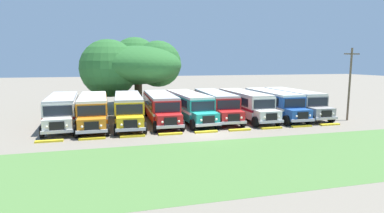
{
  "coord_description": "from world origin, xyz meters",
  "views": [
    {
      "loc": [
        -7.71,
        -24.52,
        5.98
      ],
      "look_at": [
        0.0,
        4.93,
        1.6
      ],
      "focal_mm": 28.82,
      "sensor_mm": 36.0,
      "label": 1
    }
  ],
  "objects_px": {
    "parked_bus_slot_4": "(189,105)",
    "parked_bus_slot_8": "(294,101)",
    "parked_bus_slot_7": "(273,102)",
    "broad_shade_tree": "(134,65)",
    "utility_pole": "(350,82)",
    "parked_bus_slot_1": "(93,109)",
    "parked_bus_slot_5": "(216,104)",
    "parked_bus_slot_2": "(128,108)",
    "parked_bus_slot_3": "(160,106)",
    "parked_bus_slot_0": "(63,109)",
    "parked_bus_slot_6": "(245,103)"
  },
  "relations": [
    {
      "from": "parked_bus_slot_1",
      "to": "parked_bus_slot_8",
      "type": "xyz_separation_m",
      "value": [
        21.81,
        0.22,
        0.0
      ]
    },
    {
      "from": "parked_bus_slot_6",
      "to": "parked_bus_slot_7",
      "type": "xyz_separation_m",
      "value": [
        3.27,
        -0.13,
        0.0
      ]
    },
    {
      "from": "parked_bus_slot_4",
      "to": "parked_bus_slot_8",
      "type": "bearing_deg",
      "value": 86.54
    },
    {
      "from": "parked_bus_slot_3",
      "to": "parked_bus_slot_6",
      "type": "xyz_separation_m",
      "value": [
        9.21,
        -0.21,
        0.0
      ]
    },
    {
      "from": "utility_pole",
      "to": "parked_bus_slot_1",
      "type": "bearing_deg",
      "value": 170.9
    },
    {
      "from": "parked_bus_slot_1",
      "to": "parked_bus_slot_6",
      "type": "bearing_deg",
      "value": 88.77
    },
    {
      "from": "parked_bus_slot_4",
      "to": "parked_bus_slot_0",
      "type": "bearing_deg",
      "value": -95.21
    },
    {
      "from": "parked_bus_slot_1",
      "to": "parked_bus_slot_2",
      "type": "relative_size",
      "value": 1.0
    },
    {
      "from": "parked_bus_slot_1",
      "to": "utility_pole",
      "type": "bearing_deg",
      "value": 79.51
    },
    {
      "from": "parked_bus_slot_0",
      "to": "parked_bus_slot_6",
      "type": "distance_m",
      "value": 18.54
    },
    {
      "from": "parked_bus_slot_6",
      "to": "utility_pole",
      "type": "relative_size",
      "value": 1.46
    },
    {
      "from": "parked_bus_slot_1",
      "to": "parked_bus_slot_8",
      "type": "height_order",
      "value": "same"
    },
    {
      "from": "parked_bus_slot_4",
      "to": "parked_bus_slot_8",
      "type": "distance_m",
      "value": 12.36
    },
    {
      "from": "parked_bus_slot_0",
      "to": "parked_bus_slot_8",
      "type": "height_order",
      "value": "same"
    },
    {
      "from": "parked_bus_slot_2",
      "to": "parked_bus_slot_4",
      "type": "height_order",
      "value": "same"
    },
    {
      "from": "parked_bus_slot_2",
      "to": "parked_bus_slot_7",
      "type": "bearing_deg",
      "value": 91.31
    },
    {
      "from": "parked_bus_slot_7",
      "to": "utility_pole",
      "type": "height_order",
      "value": "utility_pole"
    },
    {
      "from": "parked_bus_slot_0",
      "to": "parked_bus_slot_3",
      "type": "relative_size",
      "value": 1.01
    },
    {
      "from": "parked_bus_slot_4",
      "to": "broad_shade_tree",
      "type": "bearing_deg",
      "value": -160.24
    },
    {
      "from": "parked_bus_slot_1",
      "to": "parked_bus_slot_4",
      "type": "distance_m",
      "value": 9.45
    },
    {
      "from": "parked_bus_slot_5",
      "to": "broad_shade_tree",
      "type": "height_order",
      "value": "broad_shade_tree"
    },
    {
      "from": "parked_bus_slot_0",
      "to": "broad_shade_tree",
      "type": "relative_size",
      "value": 0.83
    },
    {
      "from": "parked_bus_slot_3",
      "to": "parked_bus_slot_7",
      "type": "bearing_deg",
      "value": 88.95
    },
    {
      "from": "parked_bus_slot_4",
      "to": "parked_bus_slot_5",
      "type": "xyz_separation_m",
      "value": [
        3.04,
        0.29,
        0.0
      ]
    },
    {
      "from": "parked_bus_slot_4",
      "to": "parked_bus_slot_7",
      "type": "distance_m",
      "value": 9.53
    },
    {
      "from": "parked_bus_slot_6",
      "to": "parked_bus_slot_8",
      "type": "height_order",
      "value": "same"
    },
    {
      "from": "parked_bus_slot_1",
      "to": "parked_bus_slot_3",
      "type": "relative_size",
      "value": 1.0
    },
    {
      "from": "parked_bus_slot_2",
      "to": "utility_pole",
      "type": "relative_size",
      "value": 1.47
    },
    {
      "from": "parked_bus_slot_8",
      "to": "parked_bus_slot_6",
      "type": "bearing_deg",
      "value": -87.06
    },
    {
      "from": "parked_bus_slot_6",
      "to": "parked_bus_slot_7",
      "type": "bearing_deg",
      "value": 87.59
    },
    {
      "from": "parked_bus_slot_3",
      "to": "parked_bus_slot_7",
      "type": "xyz_separation_m",
      "value": [
        12.49,
        -0.34,
        0.0
      ]
    },
    {
      "from": "parked_bus_slot_0",
      "to": "broad_shade_tree",
      "type": "bearing_deg",
      "value": 140.87
    },
    {
      "from": "parked_bus_slot_1",
      "to": "parked_bus_slot_2",
      "type": "bearing_deg",
      "value": 87.74
    },
    {
      "from": "parked_bus_slot_7",
      "to": "broad_shade_tree",
      "type": "bearing_deg",
      "value": -127.49
    },
    {
      "from": "parked_bus_slot_2",
      "to": "utility_pole",
      "type": "bearing_deg",
      "value": 81.15
    },
    {
      "from": "parked_bus_slot_7",
      "to": "parked_bus_slot_4",
      "type": "bearing_deg",
      "value": -91.0
    },
    {
      "from": "parked_bus_slot_6",
      "to": "parked_bus_slot_8",
      "type": "distance_m",
      "value": 6.11
    },
    {
      "from": "parked_bus_slot_5",
      "to": "parked_bus_slot_8",
      "type": "xyz_separation_m",
      "value": [
        9.32,
        -0.3,
        0.0
      ]
    },
    {
      "from": "parked_bus_slot_2",
      "to": "parked_bus_slot_7",
      "type": "relative_size",
      "value": 1.0
    },
    {
      "from": "parked_bus_slot_1",
      "to": "parked_bus_slot_4",
      "type": "xyz_separation_m",
      "value": [
        9.45,
        0.23,
        0.0
      ]
    },
    {
      "from": "parked_bus_slot_3",
      "to": "parked_bus_slot_4",
      "type": "bearing_deg",
      "value": 90.06
    },
    {
      "from": "parked_bus_slot_2",
      "to": "parked_bus_slot_8",
      "type": "distance_m",
      "value": 18.55
    },
    {
      "from": "parked_bus_slot_2",
      "to": "parked_bus_slot_8",
      "type": "bearing_deg",
      "value": 92.29
    },
    {
      "from": "parked_bus_slot_8",
      "to": "parked_bus_slot_3",
      "type": "bearing_deg",
      "value": -88.86
    },
    {
      "from": "parked_bus_slot_2",
      "to": "parked_bus_slot_0",
      "type": "bearing_deg",
      "value": -94.74
    },
    {
      "from": "parked_bus_slot_4",
      "to": "parked_bus_slot_7",
      "type": "xyz_separation_m",
      "value": [
        9.53,
        -0.32,
        0.0
      ]
    },
    {
      "from": "parked_bus_slot_4",
      "to": "parked_bus_slot_7",
      "type": "height_order",
      "value": "same"
    },
    {
      "from": "parked_bus_slot_0",
      "to": "utility_pole",
      "type": "relative_size",
      "value": 1.47
    },
    {
      "from": "parked_bus_slot_3",
      "to": "parked_bus_slot_5",
      "type": "distance_m",
      "value": 6.01
    },
    {
      "from": "parked_bus_slot_0",
      "to": "parked_bus_slot_8",
      "type": "relative_size",
      "value": 1.01
    }
  ]
}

